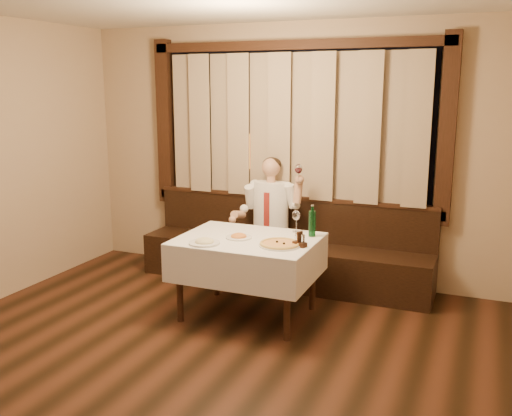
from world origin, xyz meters
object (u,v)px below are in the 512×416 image
at_px(pasta_red, 239,235).
at_px(pizza, 280,244).
at_px(seated_man, 269,211).
at_px(pasta_cream, 204,240).
at_px(banquette, 285,254).
at_px(cruet_caddy, 300,241).
at_px(dining_table, 248,249).
at_px(green_bottle, 312,223).

bearing_deg(pasta_red, pizza, -12.30).
bearing_deg(seated_man, pasta_cream, -95.65).
height_order(banquette, pizza, banquette).
relative_size(pizza, cruet_caddy, 2.69).
relative_size(dining_table, pasta_cream, 4.55).
relative_size(green_bottle, cruet_caddy, 2.18).
bearing_deg(pizza, green_bottle, 67.99).
distance_m(dining_table, green_bottle, 0.65).
distance_m(banquette, pasta_cream, 1.46).
distance_m(banquette, dining_table, 1.08).
bearing_deg(pizza, dining_table, 160.14).
relative_size(dining_table, green_bottle, 4.22).
bearing_deg(seated_man, banquette, 30.11).
height_order(dining_table, pasta_cream, pasta_cream).
bearing_deg(banquette, green_bottle, -54.34).
bearing_deg(green_bottle, dining_table, -151.76).
xyz_separation_m(pizza, seated_man, (-0.51, 1.07, 0.03)).
distance_m(dining_table, seated_man, 0.96).
distance_m(dining_table, pasta_red, 0.16).
xyz_separation_m(pizza, green_bottle, (0.17, 0.42, 0.11)).
height_order(pizza, pasta_red, pasta_red).
relative_size(banquette, dining_table, 2.52).
bearing_deg(dining_table, pasta_red, -154.60).
height_order(banquette, pasta_cream, banquette).
bearing_deg(pizza, seated_man, 115.79).
xyz_separation_m(banquette, pasta_cream, (-0.28, -1.35, 0.48)).
xyz_separation_m(pasta_red, pasta_cream, (-0.20, -0.29, 0.01)).
xyz_separation_m(dining_table, pasta_red, (-0.07, -0.04, 0.14)).
bearing_deg(banquette, pizza, -72.58).
xyz_separation_m(pasta_red, cruet_caddy, (0.60, -0.04, 0.01)).
bearing_deg(pasta_cream, pasta_red, 55.31).
xyz_separation_m(pizza, pasta_cream, (-0.64, -0.20, 0.02)).
bearing_deg(banquette, pasta_red, -94.04).
bearing_deg(pasta_red, cruet_caddy, -4.18).
relative_size(pizza, seated_man, 0.27).
height_order(pasta_red, green_bottle, green_bottle).
bearing_deg(dining_table, seated_man, 99.28).
xyz_separation_m(dining_table, seated_man, (-0.15, 0.93, 0.15)).
xyz_separation_m(cruet_caddy, seated_man, (-0.68, 1.01, 0.00)).
relative_size(banquette, green_bottle, 10.64).
bearing_deg(seated_man, cruet_caddy, -56.06).
xyz_separation_m(green_bottle, cruet_caddy, (0.00, -0.36, -0.08)).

